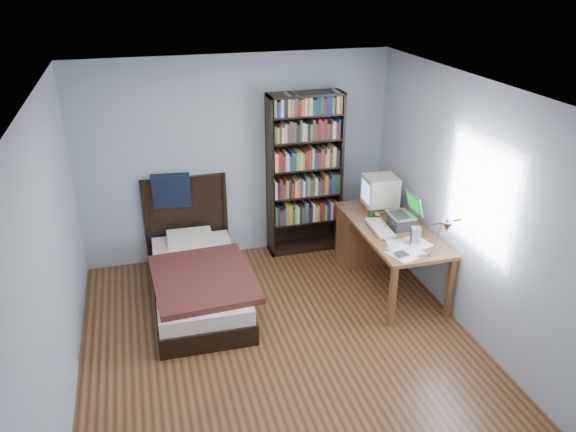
{
  "coord_description": "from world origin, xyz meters",
  "views": [
    {
      "loc": [
        -1.13,
        -4.32,
        3.44
      ],
      "look_at": [
        0.3,
        0.82,
        1.01
      ],
      "focal_mm": 35.0,
      "sensor_mm": 36.0,
      "label": 1
    }
  ],
  "objects_px": {
    "crt_monitor": "(380,191)",
    "bookshelf": "(305,175)",
    "speaker": "(416,236)",
    "soda_can": "(371,214)",
    "bed": "(197,276)",
    "laptop": "(402,218)",
    "keyboard": "(380,228)",
    "desk": "(373,234)",
    "desk_lamp": "(445,229)"
  },
  "relations": [
    {
      "from": "bookshelf",
      "to": "bed",
      "type": "distance_m",
      "value": 1.85
    },
    {
      "from": "keyboard",
      "to": "bookshelf",
      "type": "height_order",
      "value": "bookshelf"
    },
    {
      "from": "keyboard",
      "to": "soda_can",
      "type": "bearing_deg",
      "value": 90.93
    },
    {
      "from": "laptop",
      "to": "bookshelf",
      "type": "distance_m",
      "value": 1.4
    },
    {
      "from": "laptop",
      "to": "desk_lamp",
      "type": "distance_m",
      "value": 1.11
    },
    {
      "from": "desk",
      "to": "speaker",
      "type": "height_order",
      "value": "speaker"
    },
    {
      "from": "bookshelf",
      "to": "bed",
      "type": "xyz_separation_m",
      "value": [
        -1.48,
        -0.8,
        -0.77
      ]
    },
    {
      "from": "desk",
      "to": "crt_monitor",
      "type": "height_order",
      "value": "crt_monitor"
    },
    {
      "from": "crt_monitor",
      "to": "bookshelf",
      "type": "bearing_deg",
      "value": 139.24
    },
    {
      "from": "bookshelf",
      "to": "desk",
      "type": "bearing_deg",
      "value": -42.99
    },
    {
      "from": "desk_lamp",
      "to": "crt_monitor",
      "type": "bearing_deg",
      "value": 87.62
    },
    {
      "from": "soda_can",
      "to": "bookshelf",
      "type": "relative_size",
      "value": 0.06
    },
    {
      "from": "desk",
      "to": "bed",
      "type": "distance_m",
      "value": 2.18
    },
    {
      "from": "laptop",
      "to": "speaker",
      "type": "height_order",
      "value": "laptop"
    },
    {
      "from": "bed",
      "to": "crt_monitor",
      "type": "bearing_deg",
      "value": 4.31
    },
    {
      "from": "keyboard",
      "to": "bed",
      "type": "height_order",
      "value": "bed"
    },
    {
      "from": "keyboard",
      "to": "bookshelf",
      "type": "relative_size",
      "value": 0.24
    },
    {
      "from": "soda_can",
      "to": "desk_lamp",
      "type": "bearing_deg",
      "value": -84.75
    },
    {
      "from": "speaker",
      "to": "bookshelf",
      "type": "height_order",
      "value": "bookshelf"
    },
    {
      "from": "crt_monitor",
      "to": "bookshelf",
      "type": "distance_m",
      "value": 0.97
    },
    {
      "from": "speaker",
      "to": "bed",
      "type": "distance_m",
      "value": 2.42
    },
    {
      "from": "speaker",
      "to": "soda_can",
      "type": "bearing_deg",
      "value": 125.14
    },
    {
      "from": "soda_can",
      "to": "bookshelf",
      "type": "height_order",
      "value": "bookshelf"
    },
    {
      "from": "keyboard",
      "to": "speaker",
      "type": "bearing_deg",
      "value": -58.46
    },
    {
      "from": "desk_lamp",
      "to": "speaker",
      "type": "distance_m",
      "value": 0.76
    },
    {
      "from": "keyboard",
      "to": "laptop",
      "type": "bearing_deg",
      "value": 0.74
    },
    {
      "from": "desk",
      "to": "soda_can",
      "type": "bearing_deg",
      "value": -123.54
    },
    {
      "from": "desk_lamp",
      "to": "bed",
      "type": "distance_m",
      "value": 2.73
    },
    {
      "from": "crt_monitor",
      "to": "bookshelf",
      "type": "height_order",
      "value": "bookshelf"
    },
    {
      "from": "keyboard",
      "to": "speaker",
      "type": "distance_m",
      "value": 0.47
    },
    {
      "from": "laptop",
      "to": "speaker",
      "type": "relative_size",
      "value": 2.1
    },
    {
      "from": "desk",
      "to": "crt_monitor",
      "type": "bearing_deg",
      "value": 9.47
    },
    {
      "from": "keyboard",
      "to": "speaker",
      "type": "xyz_separation_m",
      "value": [
        0.21,
        -0.41,
        0.08
      ]
    },
    {
      "from": "speaker",
      "to": "bookshelf",
      "type": "bearing_deg",
      "value": 134.74
    },
    {
      "from": "desk_lamp",
      "to": "keyboard",
      "type": "distance_m",
      "value": 1.16
    },
    {
      "from": "speaker",
      "to": "soda_can",
      "type": "height_order",
      "value": "speaker"
    },
    {
      "from": "bookshelf",
      "to": "soda_can",
      "type": "bearing_deg",
      "value": -57.43
    },
    {
      "from": "desk",
      "to": "laptop",
      "type": "relative_size",
      "value": 4.27
    },
    {
      "from": "speaker",
      "to": "bed",
      "type": "relative_size",
      "value": 0.09
    },
    {
      "from": "desk",
      "to": "crt_monitor",
      "type": "relative_size",
      "value": 3.89
    },
    {
      "from": "crt_monitor",
      "to": "bed",
      "type": "relative_size",
      "value": 0.21
    },
    {
      "from": "desk_lamp",
      "to": "desk",
      "type": "bearing_deg",
      "value": 89.33
    },
    {
      "from": "crt_monitor",
      "to": "bookshelf",
      "type": "relative_size",
      "value": 0.21
    },
    {
      "from": "laptop",
      "to": "bed",
      "type": "height_order",
      "value": "bed"
    },
    {
      "from": "crt_monitor",
      "to": "desk_lamp",
      "type": "height_order",
      "value": "desk_lamp"
    },
    {
      "from": "desk",
      "to": "bookshelf",
      "type": "xyz_separation_m",
      "value": [
        -0.69,
        0.64,
        0.61
      ]
    },
    {
      "from": "crt_monitor",
      "to": "keyboard",
      "type": "relative_size",
      "value": 0.87
    },
    {
      "from": "desk",
      "to": "desk_lamp",
      "type": "distance_m",
      "value": 1.74
    },
    {
      "from": "laptop",
      "to": "keyboard",
      "type": "xyz_separation_m",
      "value": [
        -0.25,
        0.01,
        -0.09
      ]
    },
    {
      "from": "bookshelf",
      "to": "laptop",
      "type": "bearing_deg",
      "value": -55.78
    }
  ]
}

